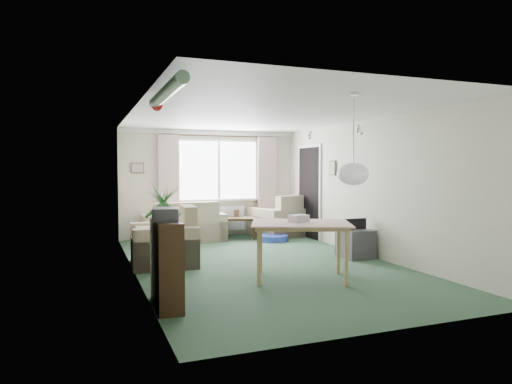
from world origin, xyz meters
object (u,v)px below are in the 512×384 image
object	(u,v)px
dining_table	(301,252)
pet_bed	(273,238)
bookshelf	(166,264)
tv_cube	(355,243)
armchair_left	(164,236)
armchair_corner	(279,215)
sofa	(183,221)
houseplant	(163,229)
coffee_table	(234,228)

from	to	relation	value
dining_table	pet_bed	distance (m)	3.38
bookshelf	tv_cube	world-z (taller)	bookshelf
pet_bed	dining_table	bearing A→B (deg)	-106.46
armchair_left	tv_cube	bearing A→B (deg)	83.20
bookshelf	dining_table	distance (m)	2.05
armchair_corner	pet_bed	size ratio (longest dim) A/B	1.64
armchair_corner	tv_cube	distance (m)	2.81
sofa	dining_table	bearing A→B (deg)	101.53
tv_cube	houseplant	bearing A→B (deg)	178.45
tv_cube	pet_bed	bearing A→B (deg)	105.32
houseplant	pet_bed	distance (m)	3.46
dining_table	tv_cube	xyz separation A→B (m)	(1.58, 1.06, -0.14)
dining_table	bookshelf	bearing A→B (deg)	-162.85
bookshelf	armchair_left	bearing A→B (deg)	82.68
sofa	bookshelf	xyz separation A→B (m)	(-1.12, -4.49, 0.06)
armchair_left	pet_bed	xyz separation A→B (m)	(2.58, 1.58, -0.40)
armchair_left	houseplant	distance (m)	0.58
armchair_left	dining_table	size ratio (longest dim) A/B	0.84
sofa	armchair_corner	size ratio (longest dim) A/B	1.62
sofa	bookshelf	distance (m)	4.63
armchair_corner	pet_bed	xyz separation A→B (m)	(-0.40, -0.63, -0.40)
armchair_corner	tv_cube	xyz separation A→B (m)	(0.22, -2.80, -0.22)
armchair_left	houseplant	bearing A→B (deg)	-5.79
tv_cube	pet_bed	distance (m)	2.26
coffee_table	tv_cube	world-z (taller)	tv_cube
armchair_corner	armchair_left	bearing A→B (deg)	21.97
armchair_corner	armchair_left	size ratio (longest dim) A/B	1.00
dining_table	armchair_left	bearing A→B (deg)	134.51
armchair_corner	dining_table	world-z (taller)	armchair_corner
sofa	armchair_corner	distance (m)	2.19
armchair_left	bookshelf	xyz separation A→B (m)	(-0.34, -2.25, 0.02)
armchair_corner	armchair_left	world-z (taller)	same
sofa	pet_bed	bearing A→B (deg)	159.35
coffee_table	dining_table	xyz separation A→B (m)	(-0.28, -3.88, 0.15)
houseplant	tv_cube	bearing A→B (deg)	-0.79
tv_cube	pet_bed	xyz separation A→B (m)	(-0.62, 2.17, -0.18)
dining_table	armchair_corner	bearing A→B (deg)	70.67
sofa	bookshelf	world-z (taller)	bookshelf
coffee_table	houseplant	distance (m)	3.44
sofa	armchair_corner	xyz separation A→B (m)	(2.19, -0.02, 0.05)
bookshelf	pet_bed	bearing A→B (deg)	54.02
armchair_left	bookshelf	size ratio (longest dim) A/B	1.08
coffee_table	houseplant	size ratio (longest dim) A/B	0.80
tv_cube	armchair_left	bearing A→B (deg)	168.87
armchair_left	tv_cube	world-z (taller)	armchair_left
bookshelf	houseplant	size ratio (longest dim) A/B	0.75
armchair_left	sofa	bearing A→B (deg)	164.23
armchair_corner	houseplant	xyz separation A→B (m)	(-3.06, -2.75, 0.18)
armchair_left	pet_bed	size ratio (longest dim) A/B	1.64
coffee_table	armchair_left	bearing A→B (deg)	-130.42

